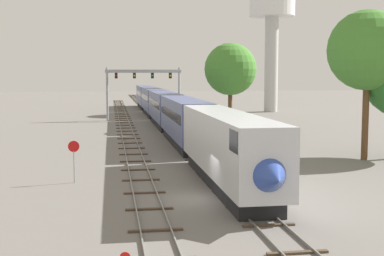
# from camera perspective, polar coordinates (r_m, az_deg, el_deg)

# --- Properties ---
(ground_plane) EXTENTS (400.00, 400.00, 0.00)m
(ground_plane) POSITION_cam_1_polar(r_m,az_deg,el_deg) (31.56, 1.53, -7.65)
(ground_plane) COLOR slate
(track_main) EXTENTS (2.60, 200.00, 0.16)m
(track_main) POSITION_cam_1_polar(r_m,az_deg,el_deg) (90.80, -3.99, 1.20)
(track_main) COLOR slate
(track_main) RESTS_ON ground
(track_near) EXTENTS (2.60, 160.00, 0.16)m
(track_near) POSITION_cam_1_polar(r_m,az_deg,el_deg) (70.61, -7.08, -0.15)
(track_near) COLOR slate
(track_near) RESTS_ON ground
(passenger_train) EXTENTS (3.04, 101.97, 4.80)m
(passenger_train) POSITION_cam_1_polar(r_m,az_deg,el_deg) (75.34, -3.03, 2.20)
(passenger_train) COLOR silver
(passenger_train) RESTS_ON ground
(signal_gantry) EXTENTS (12.10, 0.49, 8.41)m
(signal_gantry) POSITION_cam_1_polar(r_m,az_deg,el_deg) (85.18, -5.24, 4.98)
(signal_gantry) COLOR #999BA0
(signal_gantry) RESTS_ON ground
(water_tower) EXTENTS (8.90, 8.90, 23.89)m
(water_tower) POSITION_cam_1_polar(r_m,az_deg,el_deg) (105.57, 8.60, 11.78)
(water_tower) COLOR beige
(water_tower) RESTS_ON ground
(stop_sign) EXTENTS (0.76, 0.08, 2.88)m
(stop_sign) POSITION_cam_1_polar(r_m,az_deg,el_deg) (36.66, -12.58, -2.92)
(stop_sign) COLOR gray
(stop_sign) RESTS_ON ground
(trackside_tree_mid) EXTENTS (6.81, 6.81, 12.77)m
(trackside_tree_mid) POSITION_cam_1_polar(r_m,az_deg,el_deg) (47.55, 18.36, 7.90)
(trackside_tree_mid) COLOR brown
(trackside_tree_mid) RESTS_ON ground
(trackside_tree_right) EXTENTS (6.93, 6.93, 11.48)m
(trackside_tree_right) POSITION_cam_1_polar(r_m,az_deg,el_deg) (70.89, 4.15, 6.32)
(trackside_tree_right) COLOR brown
(trackside_tree_right) RESTS_ON ground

